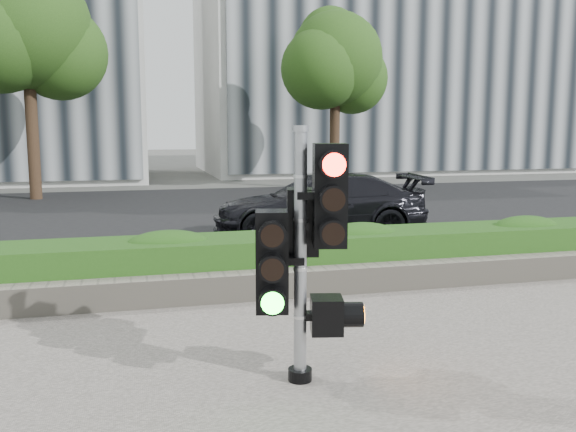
# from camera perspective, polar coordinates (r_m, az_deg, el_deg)

# --- Properties ---
(ground) EXTENTS (120.00, 120.00, 0.00)m
(ground) POSITION_cam_1_polar(r_m,az_deg,el_deg) (6.11, 2.10, -12.58)
(ground) COLOR #51514C
(ground) RESTS_ON ground
(road) EXTENTS (60.00, 13.00, 0.02)m
(road) POSITION_cam_1_polar(r_m,az_deg,el_deg) (15.71, -8.33, 0.21)
(road) COLOR black
(road) RESTS_ON ground
(curb) EXTENTS (60.00, 0.25, 0.12)m
(curb) POSITION_cam_1_polar(r_m,az_deg,el_deg) (9.02, -3.62, -5.32)
(curb) COLOR gray
(curb) RESTS_ON ground
(stone_wall) EXTENTS (12.00, 0.32, 0.34)m
(stone_wall) POSITION_cam_1_polar(r_m,az_deg,el_deg) (7.80, -1.88, -6.40)
(stone_wall) COLOR gray
(stone_wall) RESTS_ON sidewalk
(hedge) EXTENTS (12.00, 1.00, 0.68)m
(hedge) POSITION_cam_1_polar(r_m,az_deg,el_deg) (8.38, -2.86, -4.19)
(hedge) COLOR #438027
(hedge) RESTS_ON sidewalk
(building_right) EXTENTS (18.00, 10.00, 12.00)m
(building_right) POSITION_cam_1_polar(r_m,az_deg,el_deg) (33.21, 8.30, 14.72)
(building_right) COLOR #B7B7B2
(building_right) RESTS_ON ground
(tree_left) EXTENTS (4.61, 4.03, 7.34)m
(tree_left) POSITION_cam_1_polar(r_m,az_deg,el_deg) (20.44, -23.30, 15.63)
(tree_left) COLOR black
(tree_left) RESTS_ON ground
(tree_right) EXTENTS (4.10, 3.58, 6.53)m
(tree_right) POSITION_cam_1_polar(r_m,az_deg,el_deg) (22.32, 4.38, 14.11)
(tree_right) COLOR black
(tree_right) RESTS_ON ground
(traffic_signal) EXTENTS (0.78, 0.62, 2.16)m
(traffic_signal) POSITION_cam_1_polar(r_m,az_deg,el_deg) (5.08, 1.48, -2.49)
(traffic_signal) COLOR black
(traffic_signal) RESTS_ON sidewalk
(car_dark) EXTENTS (4.43, 2.11, 1.25)m
(car_dark) POSITION_cam_1_polar(r_m,az_deg,el_deg) (12.31, 2.98, 1.07)
(car_dark) COLOR black
(car_dark) RESTS_ON road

